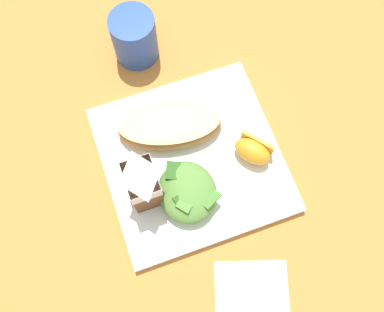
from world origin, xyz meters
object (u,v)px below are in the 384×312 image
object	(u,v)px
orange_wedge_front	(253,151)
drinking_blue_cup	(134,38)
green_salad_pile	(187,192)
cheesy_pizza_bread	(170,126)
paper_napkin	(252,299)
milk_carton	(142,182)
white_plate	(192,160)

from	to	relation	value
orange_wedge_front	drinking_blue_cup	size ratio (longest dim) A/B	0.74
green_salad_pile	orange_wedge_front	xyz separation A→B (m)	(0.03, -0.12, -0.00)
cheesy_pizza_bread	paper_napkin	size ratio (longest dim) A/B	1.67
green_salad_pile	milk_carton	world-z (taller)	milk_carton
drinking_blue_cup	white_plate	bearing A→B (deg)	-174.09
milk_carton	orange_wedge_front	world-z (taller)	milk_carton
paper_napkin	drinking_blue_cup	bearing A→B (deg)	4.43
orange_wedge_front	drinking_blue_cup	bearing A→B (deg)	24.54
green_salad_pile	paper_napkin	xyz separation A→B (m)	(-0.18, -0.04, -0.03)
cheesy_pizza_bread	orange_wedge_front	bearing A→B (deg)	-127.41
cheesy_pizza_bread	orange_wedge_front	distance (m)	0.14
cheesy_pizza_bread	green_salad_pile	world-z (taller)	green_salad_pile
milk_carton	drinking_blue_cup	bearing A→B (deg)	-13.81
orange_wedge_front	white_plate	bearing A→B (deg)	73.79
cheesy_pizza_bread	paper_napkin	world-z (taller)	cheesy_pizza_bread
cheesy_pizza_bread	drinking_blue_cup	size ratio (longest dim) A/B	1.96
white_plate	green_salad_pile	xyz separation A→B (m)	(-0.06, 0.03, 0.03)
white_plate	paper_napkin	world-z (taller)	white_plate
green_salad_pile	drinking_blue_cup	distance (m)	0.28
milk_carton	orange_wedge_front	xyz separation A→B (m)	(0.00, -0.18, -0.04)
cheesy_pizza_bread	green_salad_pile	xyz separation A→B (m)	(-0.11, 0.01, 0.00)
green_salad_pile	paper_napkin	bearing A→B (deg)	-167.45
green_salad_pile	drinking_blue_cup	size ratio (longest dim) A/B	1.11
green_salad_pile	paper_napkin	size ratio (longest dim) A/B	0.95
milk_carton	paper_napkin	world-z (taller)	milk_carton
orange_wedge_front	green_salad_pile	bearing A→B (deg)	103.49
orange_wedge_front	cheesy_pizza_bread	bearing A→B (deg)	52.59
cheesy_pizza_bread	drinking_blue_cup	xyz separation A→B (m)	(0.17, 0.01, 0.01)
green_salad_pile	white_plate	bearing A→B (deg)	-26.22
green_salad_pile	orange_wedge_front	world-z (taller)	green_salad_pile
white_plate	paper_napkin	size ratio (longest dim) A/B	2.55
paper_napkin	white_plate	bearing A→B (deg)	2.97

